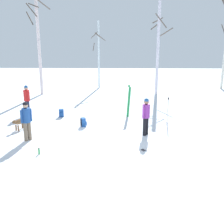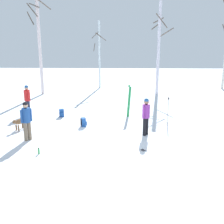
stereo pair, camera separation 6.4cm
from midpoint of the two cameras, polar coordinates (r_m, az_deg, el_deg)
The scene contains 14 objects.
ground_plane at distance 11.16m, azimuth -3.50°, elevation -7.41°, with size 60.00×60.00×0.00m, color white.
person_0 at distance 16.32m, azimuth -17.55°, elevation 2.82°, with size 0.39×0.40×1.72m.
person_2 at distance 12.14m, azimuth -17.67°, elevation -1.33°, with size 0.39×0.40×1.72m.
person_3 at distance 12.32m, azimuth 7.00°, elevation -0.47°, with size 0.36×0.43×1.72m.
dog at distance 13.82m, azimuth -19.02°, elevation -2.03°, with size 0.49×0.81×0.57m.
ski_pair_planted_1 at distance 15.14m, azimuth 3.42°, elevation 2.26°, with size 0.24×0.09×1.81m.
ski_pair_lying_0 at distance 10.86m, azimuth 6.21°, elevation -8.08°, with size 1.58×1.11×0.05m.
ski_poles_0 at distance 14.07m, azimuth 11.51°, elevation 0.37°, with size 0.07×0.27×1.41m.
backpack_0 at distance 15.57m, azimuth -10.71°, elevation -0.22°, with size 0.30×0.32×0.44m.
backpack_1 at distance 13.71m, azimuth -6.16°, elevation -2.15°, with size 0.34×0.32×0.44m.
water_bottle_0 at distance 10.85m, azimuth -15.23°, elevation -7.94°, with size 0.07×0.07×0.25m.
birch_tree_1 at distance 21.85m, azimuth -15.19°, elevation 13.28°, with size 1.81×1.27×7.02m.
birch_tree_2 at distance 24.07m, azimuth -2.91°, elevation 12.08°, with size 1.27×1.28×5.72m.
birch_tree_3 at distance 21.41m, azimuth 9.56°, elevation 13.17°, with size 1.66×1.60×6.92m.
Camera 1 is at (0.87, -10.26, 4.29)m, focal length 43.57 mm.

